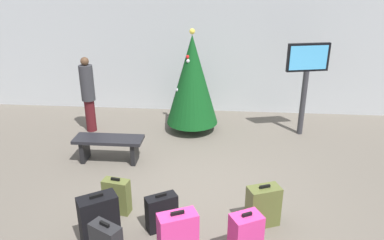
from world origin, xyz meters
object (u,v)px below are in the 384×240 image
object	(u,v)px
waiting_bench	(109,144)
suitcase_1	(117,196)
holiday_tree	(192,80)
flight_info_kiosk	(307,72)
traveller_0	(88,93)
suitcase_2	(245,238)
suitcase_0	(162,212)
suitcase_7	(99,220)
suitcase_5	(263,206)

from	to	relation	value
waiting_bench	suitcase_1	distance (m)	1.66
holiday_tree	flight_info_kiosk	xyz separation A→B (m)	(2.40, 0.01, 0.23)
traveller_0	suitcase_2	size ratio (longest dim) A/B	2.46
suitcase_0	suitcase_2	size ratio (longest dim) A/B	0.82
holiday_tree	suitcase_7	xyz separation A→B (m)	(-0.88, -3.86, -0.82)
flight_info_kiosk	suitcase_7	xyz separation A→B (m)	(-3.28, -3.87, -1.05)
traveller_0	suitcase_0	size ratio (longest dim) A/B	3.02
waiting_bench	suitcase_2	distance (m)	3.40
suitcase_1	suitcase_7	xyz separation A→B (m)	(-0.03, -0.69, 0.09)
flight_info_kiosk	suitcase_5	size ratio (longest dim) A/B	3.16
waiting_bench	suitcase_5	xyz separation A→B (m)	(2.70, -1.67, -0.05)
waiting_bench	suitcase_5	size ratio (longest dim) A/B	2.02
suitcase_0	traveller_0	bearing A→B (deg)	123.12
traveller_0	suitcase_1	xyz separation A→B (m)	(1.42, -2.96, -0.62)
suitcase_0	suitcase_5	xyz separation A→B (m)	(1.40, 0.21, 0.04)
suitcase_5	suitcase_7	world-z (taller)	suitcase_7
flight_info_kiosk	waiting_bench	size ratio (longest dim) A/B	1.56
holiday_tree	suitcase_7	size ratio (longest dim) A/B	3.03
suitcase_1	suitcase_5	size ratio (longest dim) A/B	0.91
flight_info_kiosk	suitcase_0	size ratio (longest dim) A/B	3.60
traveller_0	suitcase_5	bearing A→B (deg)	-40.86
holiday_tree	flight_info_kiosk	distance (m)	2.41
waiting_bench	holiday_tree	bearing A→B (deg)	48.49
holiday_tree	flight_info_kiosk	world-z (taller)	holiday_tree
flight_info_kiosk	traveller_0	bearing A→B (deg)	-177.29
holiday_tree	suitcase_1	size ratio (longest dim) A/B	3.93
suitcase_5	suitcase_7	distance (m)	2.24
flight_info_kiosk	suitcase_5	distance (m)	3.64
suitcase_1	suitcase_7	size ratio (longest dim) A/B	0.77
flight_info_kiosk	suitcase_2	world-z (taller)	flight_info_kiosk
flight_info_kiosk	suitcase_7	bearing A→B (deg)	-130.25
suitcase_1	suitcase_5	distance (m)	2.13
suitcase_0	suitcase_1	bearing A→B (deg)	156.01
holiday_tree	suitcase_0	world-z (taller)	holiday_tree
flight_info_kiosk	suitcase_1	world-z (taller)	flight_info_kiosk
traveller_0	suitcase_1	distance (m)	3.34
traveller_0	suitcase_7	world-z (taller)	traveller_0
suitcase_5	suitcase_2	bearing A→B (deg)	-111.40
flight_info_kiosk	waiting_bench	world-z (taller)	flight_info_kiosk
suitcase_0	suitcase_5	world-z (taller)	suitcase_5
holiday_tree	suitcase_0	distance (m)	3.61
suitcase_2	suitcase_7	xyz separation A→B (m)	(-1.88, 0.13, 0.03)
holiday_tree	flight_info_kiosk	size ratio (longest dim) A/B	1.13
suitcase_0	suitcase_1	world-z (taller)	suitcase_1
waiting_bench	suitcase_2	xyz separation A→B (m)	(2.42, -2.39, -0.03)
waiting_bench	suitcase_0	bearing A→B (deg)	-55.33
traveller_0	suitcase_0	xyz separation A→B (m)	(2.14, -3.28, -0.63)
waiting_bench	suitcase_7	size ratio (longest dim) A/B	1.71
waiting_bench	suitcase_2	bearing A→B (deg)	-44.57
traveller_0	suitcase_0	distance (m)	3.96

